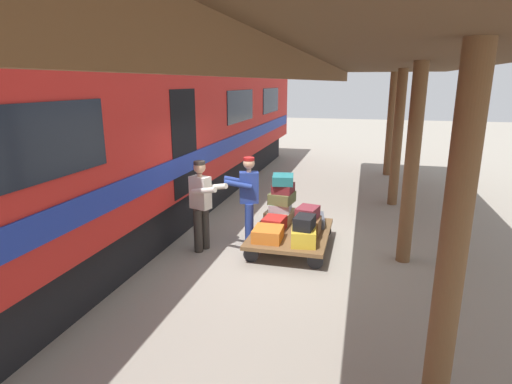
{
  "coord_description": "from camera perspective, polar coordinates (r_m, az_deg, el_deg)",
  "views": [
    {
      "loc": [
        -1.49,
        7.29,
        3.07
      ],
      "look_at": [
        0.36,
        0.26,
        1.15
      ],
      "focal_mm": 29.23,
      "sensor_mm": 36.0,
      "label": 1
    }
  ],
  "objects": [
    {
      "name": "ground_plane",
      "position": [
        8.05,
        2.98,
        -7.65
      ],
      "size": [
        60.0,
        60.0,
        0.0
      ],
      "primitive_type": "plane",
      "color": "gray"
    },
    {
      "name": "suitcase_teal_softside",
      "position": [
        8.22,
        3.71,
        1.72
      ],
      "size": [
        0.48,
        0.55,
        0.18
      ],
      "primitive_type": "cube",
      "rotation": [
        0.0,
        0.0,
        0.16
      ],
      "color": "#1E666B",
      "rests_on": "suitcase_maroon_trunk"
    },
    {
      "name": "suitcase_brown_leather",
      "position": [
        7.83,
        7.1,
        -4.58
      ],
      "size": [
        0.46,
        0.48,
        0.29
      ],
      "primitive_type": "cube",
      "rotation": [
        0.0,
        0.0,
        -0.04
      ],
      "color": "brown",
      "rests_on": "luggage_cart"
    },
    {
      "name": "suitcase_black_hardshell",
      "position": [
        7.24,
        6.64,
        -4.15
      ],
      "size": [
        0.36,
        0.46,
        0.22
      ],
      "primitive_type": "cube",
      "rotation": [
        0.0,
        0.0,
        -0.1
      ],
      "color": "black",
      "rests_on": "suitcase_yellow_case"
    },
    {
      "name": "suitcase_tan_vintage",
      "position": [
        8.44,
        3.3,
        -3.28
      ],
      "size": [
        0.58,
        0.63,
        0.23
      ],
      "primitive_type": "cube",
      "rotation": [
        0.0,
        0.0,
        -0.13
      ],
      "color": "tan",
      "rests_on": "luggage_cart"
    },
    {
      "name": "suitcase_gray_aluminum",
      "position": [
        8.37,
        3.35,
        -2.02
      ],
      "size": [
        0.44,
        0.54,
        0.17
      ],
      "primitive_type": "cube",
      "rotation": [
        0.0,
        0.0,
        0.06
      ],
      "color": "#9EA0A5",
      "rests_on": "suitcase_tan_vintage"
    },
    {
      "name": "suitcase_maroon_trunk",
      "position": [
        8.27,
        3.76,
        0.53
      ],
      "size": [
        0.4,
        0.48,
        0.18
      ],
      "primitive_type": "cube",
      "rotation": [
        0.0,
        0.0,
        -0.07
      ],
      "color": "maroon",
      "rests_on": "suitcase_olive_duffel"
    },
    {
      "name": "suitcase_olive_duffel",
      "position": [
        8.3,
        3.57,
        -0.8
      ],
      "size": [
        0.5,
        0.57,
        0.21
      ],
      "primitive_type": "cube",
      "rotation": [
        0.0,
        0.0,
        -0.16
      ],
      "color": "brown",
      "rests_on": "suitcase_gray_aluminum"
    },
    {
      "name": "suitcase_burgundy_valise",
      "position": [
        7.75,
        7.08,
        -2.82
      ],
      "size": [
        0.43,
        0.51,
        0.21
      ],
      "primitive_type": "cube",
      "rotation": [
        0.0,
        0.0,
        -0.19
      ],
      "color": "maroon",
      "rests_on": "suitcase_brown_leather"
    },
    {
      "name": "platform_canopy",
      "position": [
        7.33,
        21.16,
        15.51
      ],
      "size": [
        3.2,
        15.51,
        3.56
      ],
      "color": "brown",
      "rests_on": "ground_plane"
    },
    {
      "name": "porter_by_door",
      "position": [
        7.71,
        -7.46,
        -1.49
      ],
      "size": [
        0.73,
        0.56,
        1.7
      ],
      "color": "#332D28",
      "rests_on": "ground_plane"
    },
    {
      "name": "luggage_cart",
      "position": [
        7.94,
        4.77,
        -5.71
      ],
      "size": [
        1.41,
        1.95,
        0.34
      ],
      "color": "brown",
      "rests_on": "ground_plane"
    },
    {
      "name": "suitcase_orange_carryall",
      "position": [
        7.45,
        1.65,
        -5.76
      ],
      "size": [
        0.51,
        0.56,
        0.22
      ],
      "primitive_type": "cube",
      "rotation": [
        0.0,
        0.0,
        0.03
      ],
      "color": "#CC6B23",
      "rests_on": "luggage_cart"
    },
    {
      "name": "suitcase_red_plastic",
      "position": [
        7.94,
        2.53,
        -4.35
      ],
      "size": [
        0.42,
        0.49,
        0.25
      ],
      "primitive_type": "cube",
      "rotation": [
        0.0,
        0.0,
        -0.09
      ],
      "color": "#AD231E",
      "rests_on": "luggage_cart"
    },
    {
      "name": "train_car",
      "position": [
        8.8,
        -18.76,
        7.42
      ],
      "size": [
        3.02,
        21.16,
        4.0
      ],
      "color": "#B21E19",
      "rests_on": "ground_plane"
    },
    {
      "name": "porter_in_overalls",
      "position": [
        8.03,
        -1.1,
        -0.71
      ],
      "size": [
        0.73,
        0.57,
        1.7
      ],
      "color": "navy",
      "rests_on": "ground_plane"
    },
    {
      "name": "suitcase_yellow_case",
      "position": [
        7.33,
        6.52,
        -5.98
      ],
      "size": [
        0.5,
        0.65,
        0.28
      ],
      "primitive_type": "cube",
      "rotation": [
        0.0,
        0.0,
        0.14
      ],
      "color": "gold",
      "rests_on": "luggage_cart"
    },
    {
      "name": "suitcase_slate_roller",
      "position": [
        8.35,
        7.59,
        -3.78
      ],
      "size": [
        0.58,
        0.7,
        0.17
      ],
      "primitive_type": "cube",
      "rotation": [
        0.0,
        0.0,
        0.15
      ],
      "color": "#4C515B",
      "rests_on": "luggage_cart"
    }
  ]
}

